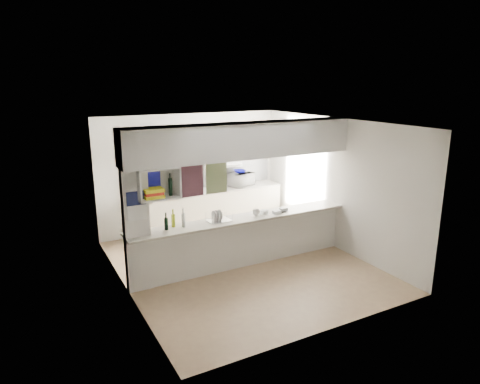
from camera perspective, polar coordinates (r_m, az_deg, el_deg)
floor at (r=7.97m, az=0.32°, el=-9.73°), size 4.80×4.80×0.00m
ceiling at (r=7.29m, az=0.35°, el=9.23°), size 4.80×4.80×0.00m
wall_back at (r=9.64m, az=-6.53°, el=2.65°), size 4.20×0.00×4.20m
wall_left at (r=6.81m, az=-15.38°, el=-2.87°), size 0.00×4.80×4.80m
wall_right at (r=8.70m, az=12.57°, el=1.07°), size 0.00×4.80×4.80m
servery_partition at (r=7.36m, az=-0.85°, el=1.85°), size 4.20×0.50×2.60m
cubby_shelf at (r=6.77m, az=-11.12°, el=0.90°), size 0.65×0.35×0.50m
kitchen_run at (r=9.57m, az=-4.97°, el=-0.32°), size 3.60×0.63×2.24m
microwave at (r=9.88m, az=0.18°, el=1.69°), size 0.64×0.53×0.31m
bowl at (r=9.86m, az=-0.02°, el=2.77°), size 0.27×0.27×0.07m
dish_rack at (r=7.43m, az=-2.84°, el=-3.28°), size 0.41×0.32×0.21m
cup at (r=7.71m, az=2.16°, el=-2.72°), size 0.18×0.18×0.11m
wine_bottles at (r=7.16m, az=-8.70°, el=-3.86°), size 0.36×0.14×0.32m
plastic_tubs at (r=7.90m, az=4.47°, el=-2.59°), size 0.56×0.22×0.07m
utensil_jar at (r=9.26m, az=-9.60°, el=0.05°), size 0.09×0.09×0.13m
knife_block at (r=9.49m, az=-6.24°, el=0.70°), size 0.12×0.10×0.19m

